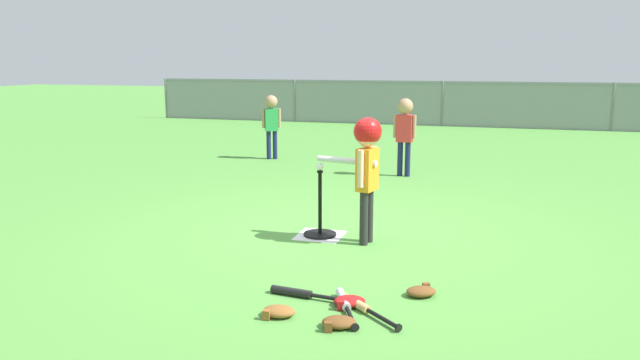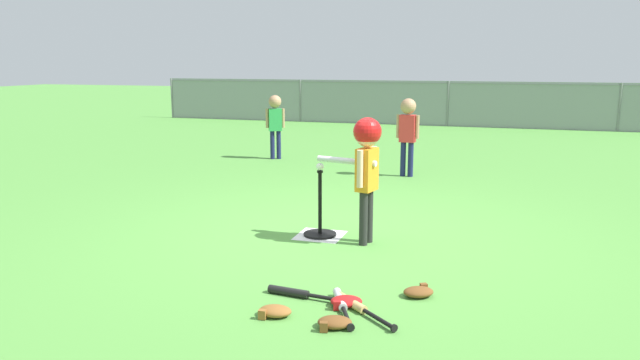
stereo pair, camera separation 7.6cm
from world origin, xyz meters
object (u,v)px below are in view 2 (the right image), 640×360
object	(u,v)px
glove_by_plate	(334,322)
batting_tee	(320,226)
fielder_near_left	(275,118)
fielder_deep_center	(408,127)
baseball_on_tee	(320,167)
spare_bat_wood	(356,306)
glove_tossed_aside	(419,292)
spare_bat_silver	(341,303)
glove_near_bats	(346,301)
glove_outfield_drop	(275,311)
batter_child	(366,155)
spare_bat_black	(297,293)

from	to	relation	value
glove_by_plate	batting_tee	bearing A→B (deg)	109.90
fielder_near_left	fielder_deep_center	bearing A→B (deg)	-20.76
baseball_on_tee	spare_bat_wood	distance (m)	1.91
glove_tossed_aside	spare_bat_silver	bearing A→B (deg)	-143.46
glove_near_bats	glove_outfield_drop	bearing A→B (deg)	-143.73
batter_child	glove_outfield_drop	bearing A→B (deg)	-96.41
batter_child	fielder_deep_center	xyz separation A→B (m)	(-0.18, 3.40, -0.10)
fielder_deep_center	spare_bat_wood	bearing A→B (deg)	-84.53
batter_child	spare_bat_wood	world-z (taller)	batter_child
spare_bat_silver	spare_bat_black	size ratio (longest dim) A/B	0.92
batting_tee	fielder_deep_center	xyz separation A→B (m)	(0.30, 3.29, 0.63)
spare_bat_silver	glove_outfield_drop	world-z (taller)	glove_outfield_drop
spare_bat_wood	glove_tossed_aside	bearing A→B (deg)	44.88
baseball_on_tee	glove_by_plate	xyz separation A→B (m)	(0.70, -1.93, -0.64)
glove_outfield_drop	batting_tee	bearing A→B (deg)	98.28
baseball_on_tee	glove_near_bats	world-z (taller)	baseball_on_tee
baseball_on_tee	glove_near_bats	size ratio (longest dim) A/B	0.29
fielder_deep_center	spare_bat_silver	bearing A→B (deg)	-85.79
batter_child	fielder_near_left	world-z (taller)	batter_child
batter_child	glove_outfield_drop	xyz separation A→B (m)	(-0.20, -1.77, -0.80)
batter_child	fielder_near_left	bearing A→B (deg)	120.95
spare_bat_silver	glove_by_plate	xyz separation A→B (m)	(0.04, -0.32, 0.01)
fielder_near_left	spare_bat_silver	xyz separation A→B (m)	(2.77, -5.82, -0.67)
batter_child	spare_bat_black	bearing A→B (deg)	-96.82
spare_bat_silver	fielder_near_left	bearing A→B (deg)	115.50
batting_tee	fielder_deep_center	world-z (taller)	fielder_deep_center
fielder_deep_center	spare_bat_silver	size ratio (longest dim) A/B	1.95
batting_tee	glove_near_bats	size ratio (longest dim) A/B	2.49
fielder_deep_center	glove_near_bats	xyz separation A→B (m)	(0.39, -4.88, -0.69)
fielder_near_left	fielder_deep_center	distance (m)	2.58
spare_bat_silver	glove_outfield_drop	bearing A→B (deg)	-144.47
glove_tossed_aside	glove_outfield_drop	bearing A→B (deg)	-143.91
fielder_near_left	spare_bat_silver	bearing A→B (deg)	-64.50
batting_tee	fielder_near_left	bearing A→B (deg)	116.70
batter_child	spare_bat_wood	xyz separation A→B (m)	(0.29, -1.51, -0.80)
baseball_on_tee	spare_bat_silver	bearing A→B (deg)	-67.77
fielder_near_left	glove_outfield_drop	world-z (taller)	fielder_near_left
fielder_deep_center	glove_tossed_aside	xyz separation A→B (m)	(0.84, -4.55, -0.69)
baseball_on_tee	fielder_deep_center	xyz separation A→B (m)	(0.30, 3.29, 0.05)
fielder_near_left	glove_outfield_drop	distance (m)	6.58
batting_tee	glove_outfield_drop	size ratio (longest dim) A/B	2.78
fielder_near_left	batting_tee	bearing A→B (deg)	-63.30
glove_by_plate	glove_near_bats	size ratio (longest dim) A/B	0.98
fielder_deep_center	glove_near_bats	distance (m)	4.94
batting_tee	spare_bat_silver	bearing A→B (deg)	-67.77
spare_bat_silver	glove_by_plate	world-z (taller)	glove_by_plate
batting_tee	glove_by_plate	bearing A→B (deg)	-70.10
batter_child	glove_tossed_aside	distance (m)	1.54
fielder_near_left	spare_bat_black	bearing A→B (deg)	-67.12
spare_bat_silver	fielder_deep_center	bearing A→B (deg)	94.21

